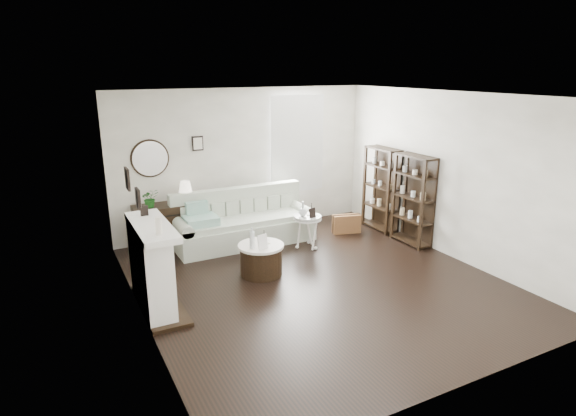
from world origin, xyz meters
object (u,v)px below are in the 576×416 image
drum_table (261,259)px  pedestal_table (308,218)px  sofa (243,225)px  dresser (169,226)px

drum_table → pedestal_table: bearing=29.3°
sofa → pedestal_table: 1.20m
sofa → pedestal_table: (0.89, -0.78, 0.22)m
dresser → drum_table: 2.07m
sofa → pedestal_table: bearing=-41.0°
dresser → drum_table: size_ratio=1.66×
dresser → drum_table: dresser is taller
sofa → dresser: bearing=162.4°
drum_table → pedestal_table: (1.19, 0.67, 0.29)m
dresser → drum_table: (0.95, -1.84, -0.14)m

